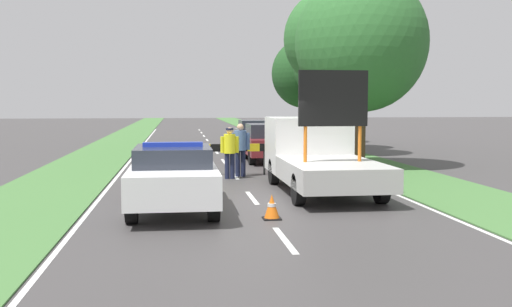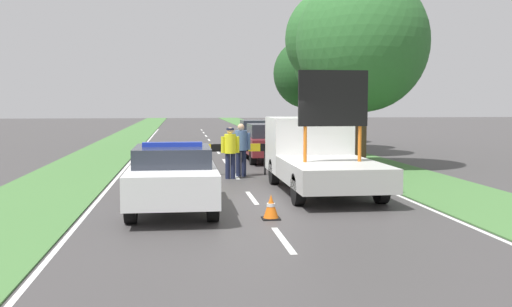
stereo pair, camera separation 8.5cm
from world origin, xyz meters
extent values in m
plane|color=#3D3A3A|center=(0.00, 0.00, 0.00)|extent=(160.00, 160.00, 0.00)
cube|color=silver|center=(0.00, -3.92, 0.00)|extent=(0.12, 2.09, 0.01)
cube|color=silver|center=(0.00, 0.86, 0.00)|extent=(0.12, 2.09, 0.01)
cube|color=silver|center=(0.00, 5.64, 0.00)|extent=(0.12, 2.09, 0.01)
cube|color=silver|center=(0.00, 10.43, 0.00)|extent=(0.12, 2.09, 0.01)
cube|color=silver|center=(0.00, 15.21, 0.00)|extent=(0.12, 2.09, 0.01)
cube|color=silver|center=(0.00, 19.99, 0.00)|extent=(0.12, 2.09, 0.01)
cube|color=silver|center=(0.00, 24.78, 0.00)|extent=(0.12, 2.09, 0.01)
cube|color=silver|center=(0.00, 29.56, 0.00)|extent=(0.12, 2.09, 0.01)
cube|color=silver|center=(0.00, 34.34, 0.00)|extent=(0.12, 2.09, 0.01)
cube|color=silver|center=(0.00, 39.13, 0.00)|extent=(0.12, 2.09, 0.01)
cube|color=silver|center=(-3.89, 10.98, 0.00)|extent=(0.10, 60.59, 0.01)
cube|color=silver|center=(3.89, 10.98, 0.00)|extent=(0.10, 60.59, 0.01)
cube|color=#427038|center=(-5.50, 20.00, 0.01)|extent=(3.01, 120.00, 0.03)
cube|color=#427038|center=(5.50, 20.00, 0.01)|extent=(3.01, 120.00, 0.03)
cube|color=white|center=(-2.00, -0.60, 0.71)|extent=(1.91, 4.70, 0.68)
cube|color=#282D38|center=(-2.00, -0.74, 1.26)|extent=(1.68, 2.16, 0.42)
cylinder|color=black|center=(-2.83, 0.86, 0.37)|extent=(0.24, 0.74, 0.74)
cylinder|color=black|center=(-1.16, 0.86, 0.37)|extent=(0.24, 0.74, 0.74)
cylinder|color=black|center=(-2.83, -2.06, 0.37)|extent=(0.24, 0.74, 0.74)
cylinder|color=black|center=(-1.16, -2.06, 0.37)|extent=(0.24, 0.74, 0.74)
cube|color=#1E38C6|center=(-2.00, -0.74, 1.52)|extent=(1.34, 0.24, 0.10)
cube|color=#193399|center=(-2.00, -0.60, 0.74)|extent=(1.92, 3.86, 0.10)
cube|color=black|center=(-2.00, 1.79, 0.64)|extent=(1.05, 0.08, 0.41)
cube|color=white|center=(2.00, 3.35, 1.20)|extent=(2.30, 2.15, 1.62)
cube|color=#232833|center=(2.00, 4.40, 1.49)|extent=(1.95, 0.04, 0.71)
cube|color=#B2B2AD|center=(2.00, 0.38, 0.67)|extent=(2.30, 3.79, 0.58)
cylinder|color=#D16619|center=(1.29, 0.38, 1.41)|extent=(0.09, 0.09, 0.90)
cylinder|color=#D16619|center=(2.70, 0.38, 1.41)|extent=(0.09, 0.09, 0.90)
cube|color=black|center=(2.00, 0.38, 2.56)|extent=(1.76, 0.12, 1.40)
cylinder|color=black|center=(0.97, 3.35, 0.38)|extent=(0.24, 0.77, 0.77)
cylinder|color=black|center=(3.03, 3.35, 0.38)|extent=(0.24, 0.77, 0.77)
cylinder|color=black|center=(0.97, -0.38, 0.38)|extent=(0.24, 0.77, 0.77)
cylinder|color=black|center=(3.03, -0.38, 0.38)|extent=(0.24, 0.77, 0.77)
cylinder|color=black|center=(-0.98, 5.76, 0.40)|extent=(0.07, 0.07, 0.80)
cylinder|color=black|center=(1.03, 5.76, 0.40)|extent=(0.07, 0.07, 0.80)
cube|color=yellow|center=(-1.02, 5.76, 0.93)|extent=(0.42, 0.08, 0.25)
cube|color=black|center=(-0.60, 5.76, 0.93)|extent=(0.42, 0.08, 0.25)
cube|color=yellow|center=(-0.18, 5.76, 0.93)|extent=(0.42, 0.08, 0.25)
cube|color=black|center=(0.24, 5.76, 0.93)|extent=(0.42, 0.08, 0.25)
cube|color=yellow|center=(0.65, 5.76, 0.93)|extent=(0.42, 0.08, 0.25)
cube|color=black|center=(1.07, 5.76, 0.93)|extent=(0.42, 0.08, 0.25)
cylinder|color=#191E38|center=(-0.32, 4.79, 0.41)|extent=(0.15, 0.15, 0.82)
cylinder|color=#191E38|center=(-0.15, 4.79, 0.41)|extent=(0.15, 0.15, 0.82)
cylinder|color=yellow|center=(-0.24, 4.79, 1.13)|extent=(0.38, 0.38, 0.62)
cylinder|color=yellow|center=(-0.47, 4.79, 1.10)|extent=(0.12, 0.12, 0.53)
cylinder|color=yellow|center=(0.00, 4.79, 1.10)|extent=(0.12, 0.12, 0.53)
sphere|color=tan|center=(-0.24, 4.79, 1.55)|extent=(0.21, 0.21, 0.21)
cylinder|color=#141933|center=(-0.24, 4.79, 1.61)|extent=(0.24, 0.24, 0.05)
cylinder|color=#191E38|center=(0.08, 5.36, 0.44)|extent=(0.16, 0.16, 0.87)
cylinder|color=#191E38|center=(0.26, 5.36, 0.44)|extent=(0.16, 0.16, 0.87)
cylinder|color=#4C6B9E|center=(0.17, 5.36, 1.20)|extent=(0.40, 0.40, 0.66)
cylinder|color=#4C6B9E|center=(-0.08, 5.36, 1.17)|extent=(0.13, 0.13, 0.56)
cylinder|color=#4C6B9E|center=(0.42, 5.36, 1.17)|extent=(0.13, 0.13, 0.56)
sphere|color=tan|center=(0.17, 5.36, 1.64)|extent=(0.23, 0.23, 0.23)
cube|color=black|center=(2.63, 7.15, 0.01)|extent=(0.41, 0.41, 0.03)
cone|color=orange|center=(2.63, 7.15, 0.30)|extent=(0.34, 0.34, 0.53)
cylinder|color=white|center=(2.63, 7.15, 0.32)|extent=(0.19, 0.19, 0.07)
cube|color=black|center=(-1.38, 6.06, 0.01)|extent=(0.44, 0.44, 0.03)
cone|color=orange|center=(-1.38, 6.06, 0.32)|extent=(0.38, 0.38, 0.59)
cylinder|color=white|center=(-1.38, 6.06, 0.35)|extent=(0.21, 0.21, 0.08)
cube|color=black|center=(0.07, -1.99, 0.01)|extent=(0.38, 0.38, 0.03)
cone|color=orange|center=(0.07, -1.99, 0.28)|extent=(0.32, 0.32, 0.50)
cylinder|color=white|center=(0.07, -1.99, 0.30)|extent=(0.18, 0.18, 0.07)
cube|color=maroon|center=(1.80, 10.31, 0.67)|extent=(1.85, 4.27, 0.67)
cube|color=#282D38|center=(1.80, 10.18, 1.29)|extent=(1.62, 1.96, 0.56)
cylinder|color=black|center=(1.00, 11.63, 0.34)|extent=(0.24, 0.67, 0.67)
cylinder|color=black|center=(2.61, 11.63, 0.34)|extent=(0.24, 0.67, 0.67)
cylinder|color=black|center=(1.00, 8.98, 0.34)|extent=(0.24, 0.67, 0.67)
cylinder|color=black|center=(2.61, 8.98, 0.34)|extent=(0.24, 0.67, 0.67)
cube|color=slate|center=(2.13, 16.48, 0.70)|extent=(1.87, 4.01, 0.71)
cube|color=#282D38|center=(2.13, 16.36, 1.29)|extent=(1.65, 1.85, 0.48)
cylinder|color=black|center=(1.31, 17.73, 0.34)|extent=(0.24, 0.69, 0.69)
cylinder|color=black|center=(2.94, 17.73, 0.34)|extent=(0.24, 0.69, 0.69)
cylinder|color=black|center=(1.31, 15.24, 0.34)|extent=(0.24, 0.69, 0.69)
cylinder|color=black|center=(2.94, 15.24, 0.34)|extent=(0.24, 0.69, 0.69)
cylinder|color=#4C3823|center=(6.05, 16.48, 1.46)|extent=(0.40, 0.40, 2.93)
ellipsoid|color=#235623|center=(6.05, 16.48, 4.37)|extent=(3.84, 3.84, 4.03)
cylinder|color=#4C3823|center=(5.11, 12.87, 1.89)|extent=(0.41, 0.41, 3.77)
ellipsoid|color=#2D662D|center=(5.11, 12.87, 5.37)|extent=(4.27, 4.27, 4.48)
cylinder|color=#4C3823|center=(5.46, 20.08, 1.35)|extent=(0.39, 0.39, 2.70)
ellipsoid|color=#1E471E|center=(5.46, 20.08, 4.13)|extent=(3.82, 3.82, 4.01)
cylinder|color=#4C3823|center=(4.95, 7.59, 1.42)|extent=(0.43, 0.43, 2.83)
ellipsoid|color=#2D662D|center=(4.95, 7.59, 4.69)|extent=(4.95, 4.95, 5.20)
cylinder|color=#4C3823|center=(6.37, 21.26, 1.37)|extent=(0.39, 0.39, 2.74)
ellipsoid|color=#235623|center=(6.37, 21.26, 4.15)|extent=(3.76, 3.76, 3.94)
camera|label=1|loc=(-1.88, -14.31, 2.46)|focal=42.00mm
camera|label=2|loc=(-1.79, -14.32, 2.46)|focal=42.00mm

